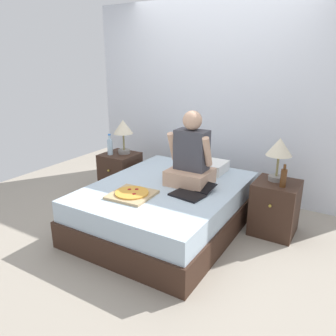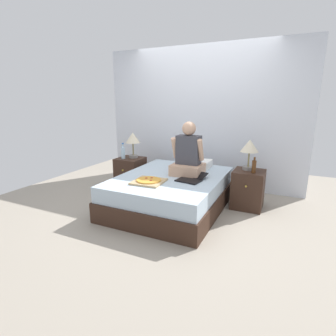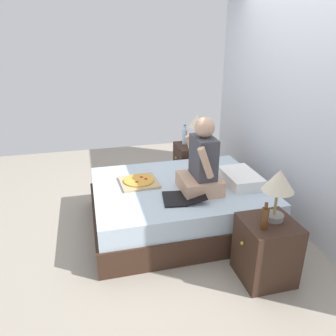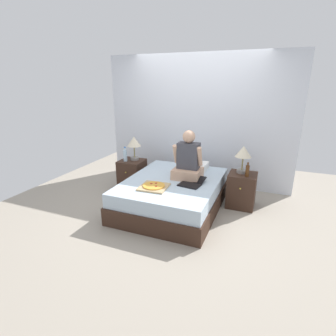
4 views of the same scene
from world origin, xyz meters
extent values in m
plane|color=#9E9384|center=(0.00, 0.00, 0.00)|extent=(5.70, 5.70, 0.00)
cube|color=silver|center=(0.00, 1.30, 1.25)|extent=(3.70, 0.12, 2.50)
cube|color=#382319|center=(0.00, 0.00, 0.14)|extent=(1.47, 1.88, 0.27)
cube|color=silver|center=(0.00, 0.00, 0.38)|extent=(1.43, 1.83, 0.22)
cube|color=#382319|center=(-1.03, 0.49, 0.28)|extent=(0.44, 0.44, 0.57)
sphere|color=gold|center=(-1.03, 0.25, 0.40)|extent=(0.03, 0.03, 0.03)
cylinder|color=gray|center=(-0.99, 0.54, 0.59)|extent=(0.16, 0.16, 0.05)
cylinder|color=olive|center=(-0.99, 0.54, 0.73)|extent=(0.02, 0.02, 0.22)
cone|color=beige|center=(-0.99, 0.54, 0.93)|extent=(0.26, 0.26, 0.18)
cylinder|color=silver|center=(-1.11, 0.40, 0.67)|extent=(0.07, 0.07, 0.20)
cylinder|color=silver|center=(-1.11, 0.40, 0.80)|extent=(0.03, 0.03, 0.06)
cylinder|color=blue|center=(-1.11, 0.40, 0.83)|extent=(0.04, 0.04, 0.02)
cube|color=#382319|center=(1.03, 0.49, 0.28)|extent=(0.44, 0.44, 0.57)
sphere|color=gold|center=(1.03, 0.25, 0.40)|extent=(0.03, 0.03, 0.03)
cylinder|color=gray|center=(1.00, 0.54, 0.59)|extent=(0.16, 0.16, 0.05)
cylinder|color=olive|center=(1.00, 0.54, 0.73)|extent=(0.02, 0.02, 0.22)
cone|color=beige|center=(1.00, 0.54, 0.93)|extent=(0.26, 0.26, 0.18)
cylinder|color=#512D14|center=(1.10, 0.39, 0.66)|extent=(0.06, 0.06, 0.18)
cylinder|color=#512D14|center=(1.10, 0.39, 0.77)|extent=(0.03, 0.03, 0.05)
cube|color=white|center=(0.13, 0.66, 0.55)|extent=(0.52, 0.34, 0.12)
cube|color=tan|center=(0.19, 0.16, 0.57)|extent=(0.44, 0.40, 0.16)
cube|color=#3F3F47|center=(0.19, 0.19, 0.86)|extent=(0.34, 0.20, 0.42)
sphere|color=tan|center=(0.19, 0.19, 1.17)|extent=(0.20, 0.20, 0.20)
cylinder|color=tan|center=(-0.01, 0.14, 0.88)|extent=(0.07, 0.18, 0.32)
cylinder|color=tan|center=(0.39, 0.14, 0.88)|extent=(0.07, 0.18, 0.32)
cube|color=black|center=(0.32, -0.14, 0.50)|extent=(0.35, 0.26, 0.02)
cube|color=black|center=(0.35, 0.06, 0.53)|extent=(0.34, 0.24, 0.06)
cube|color=tan|center=(-0.14, -0.42, 0.50)|extent=(0.42, 0.42, 0.02)
cylinder|color=gold|center=(-0.14, -0.42, 0.52)|extent=(0.33, 0.33, 0.02)
cylinder|color=maroon|center=(-0.20, -0.38, 0.53)|extent=(0.04, 0.04, 0.00)
cylinder|color=maroon|center=(-0.09, -0.45, 0.53)|extent=(0.04, 0.04, 0.00)
cylinder|color=maroon|center=(-0.14, -0.34, 0.53)|extent=(0.04, 0.04, 0.00)
camera|label=1|loc=(1.68, -2.76, 1.76)|focal=35.00mm
camera|label=2|loc=(1.52, -3.35, 1.55)|focal=28.00mm
camera|label=3|loc=(3.08, -0.91, 2.02)|focal=35.00mm
camera|label=4|loc=(1.40, -3.68, 1.98)|focal=28.00mm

